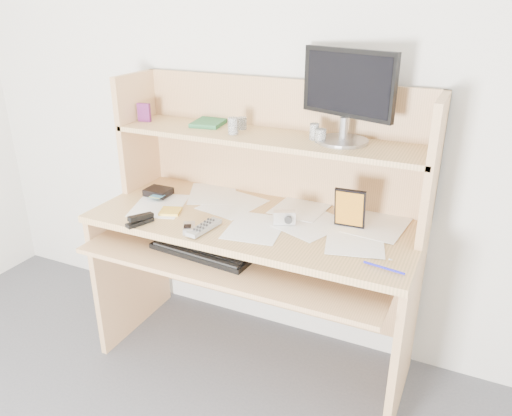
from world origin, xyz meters
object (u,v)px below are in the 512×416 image
at_px(keyboard, 203,250).
at_px(game_case, 350,208).
at_px(desk, 261,223).
at_px(monitor, 347,93).
at_px(tv_remote, 204,227).

xyz_separation_m(keyboard, game_case, (0.53, 0.27, 0.18)).
bearing_deg(desk, monitor, 19.37).
bearing_deg(desk, tv_remote, -115.05).
bearing_deg(tv_remote, game_case, 34.63).
xyz_separation_m(tv_remote, game_case, (0.53, 0.26, 0.08)).
relative_size(desk, monitor, 3.45).
xyz_separation_m(desk, game_case, (0.40, -0.01, 0.15)).
bearing_deg(keyboard, game_case, 31.75).
height_order(desk, game_case, desk).
distance_m(keyboard, game_case, 0.62).
height_order(keyboard, monitor, monitor).
height_order(desk, monitor, monitor).
height_order(desk, keyboard, desk).
height_order(keyboard, tv_remote, tv_remote).
relative_size(desk, game_case, 8.05).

